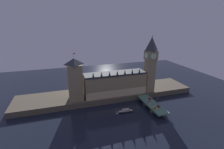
{
  "coord_description": "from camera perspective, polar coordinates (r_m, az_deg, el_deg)",
  "views": [
    {
      "loc": [
        -51.17,
        -144.63,
        90.79
      ],
      "look_at": [
        0.18,
        20.0,
        35.32
      ],
      "focal_mm": 26.0,
      "sensor_mm": 36.0,
      "label": 1
    }
  ],
  "objects": [
    {
      "name": "clock_tower",
      "position": [
        205.53,
        13.35,
        4.09
      ],
      "size": [
        13.1,
        13.21,
        69.87
      ],
      "color": "#8E7A56",
      "rests_on": "embankment"
    },
    {
      "name": "car_southbound_lead",
      "position": [
        181.65,
        16.09,
        -10.64
      ],
      "size": [
        2.02,
        3.9,
        1.51
      ],
      "color": "red",
      "rests_on": "bridge"
    },
    {
      "name": "bridge",
      "position": [
        187.28,
        13.89,
        -10.28
      ],
      "size": [
        13.22,
        46.0,
        5.64
      ],
      "color": "#4C7560",
      "rests_on": "ground_plane"
    },
    {
      "name": "pedestrian_mid_walk",
      "position": [
        189.52,
        15.38,
        -9.24
      ],
      "size": [
        0.38,
        0.38,
        1.77
      ],
      "color": "black",
      "rests_on": "bridge"
    },
    {
      "name": "car_northbound_trail",
      "position": [
        176.97,
        14.92,
        -11.36
      ],
      "size": [
        1.99,
        4.5,
        1.33
      ],
      "color": "yellow",
      "rests_on": "bridge"
    },
    {
      "name": "street_lamp_mid",
      "position": [
        187.99,
        15.66,
        -8.5
      ],
      "size": [
        1.34,
        0.6,
        6.17
      ],
      "color": "#2D3333",
      "rests_on": "bridge"
    },
    {
      "name": "embankment",
      "position": [
        209.73,
        -1.6,
        -6.82
      ],
      "size": [
        220.0,
        42.0,
        6.67
      ],
      "color": "brown",
      "rests_on": "ground_plane"
    },
    {
      "name": "car_southbound_trail",
      "position": [
        195.25,
        13.18,
        -8.3
      ],
      "size": [
        1.99,
        4.12,
        1.52
      ],
      "color": "red",
      "rests_on": "bridge"
    },
    {
      "name": "boat_upstream",
      "position": [
        176.07,
        4.81,
        -12.72
      ],
      "size": [
        16.95,
        4.38,
        4.06
      ],
      "color": "#28282D",
      "rests_on": "ground_plane"
    },
    {
      "name": "ground_plane",
      "position": [
        178.26,
        1.91,
        -12.8
      ],
      "size": [
        400.0,
        400.0,
        0.0
      ],
      "primitive_type": "plane",
      "color": "black"
    },
    {
      "name": "pedestrian_near_rail",
      "position": [
        175.02,
        14.19,
        -11.53
      ],
      "size": [
        0.38,
        0.38,
        1.77
      ],
      "color": "black",
      "rests_on": "bridge"
    },
    {
      "name": "victoria_tower",
      "position": [
        184.4,
        -12.87,
        -1.66
      ],
      "size": [
        15.98,
        15.98,
        53.75
      ],
      "color": "#8E7A56",
      "rests_on": "embankment"
    },
    {
      "name": "parliament_hall",
      "position": [
        197.86,
        1.03,
        -3.1
      ],
      "size": [
        74.46,
        20.8,
        32.34
      ],
      "color": "#8E7A56",
      "rests_on": "embankment"
    },
    {
      "name": "street_lamp_near",
      "position": [
        170.98,
        14.75,
        -11.26
      ],
      "size": [
        1.34,
        0.6,
        5.94
      ],
      "color": "#2D3333",
      "rests_on": "bridge"
    },
    {
      "name": "car_northbound_lead",
      "position": [
        186.91,
        12.75,
        -9.51
      ],
      "size": [
        2.06,
        4.36,
        1.5
      ],
      "color": "silver",
      "rests_on": "bridge"
    }
  ]
}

